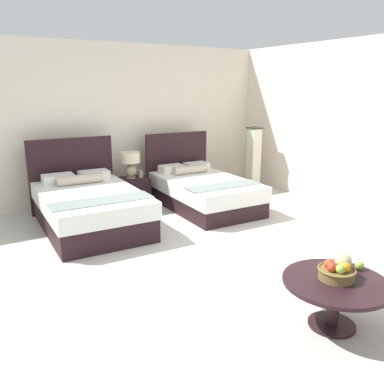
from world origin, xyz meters
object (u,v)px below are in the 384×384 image
(coffee_table, at_px, (335,290))
(loose_apple, at_px, (360,266))
(bed_near_window, at_px, (89,206))
(fruit_bowl, at_px, (338,270))
(nightstand, at_px, (132,191))
(table_lamp, at_px, (130,161))
(bed_near_corner, at_px, (202,190))
(vase, at_px, (141,174))
(floor_lamp_corner, at_px, (254,159))

(coffee_table, xyz_separation_m, loose_apple, (0.35, 0.03, 0.13))
(bed_near_window, relative_size, fruit_bowl, 6.69)
(coffee_table, bearing_deg, loose_apple, 4.72)
(bed_near_window, height_order, coffee_table, bed_near_window)
(nightstand, height_order, table_lamp, table_lamp)
(bed_near_corner, xyz_separation_m, table_lamp, (-1.00, 0.78, 0.48))
(nightstand, height_order, vase, vase)
(fruit_bowl, bearing_deg, nightstand, 90.42)
(bed_near_window, distance_m, coffee_table, 3.78)
(table_lamp, xyz_separation_m, loose_apple, (0.35, -4.40, -0.30))
(bed_near_window, height_order, nightstand, bed_near_window)
(bed_near_corner, xyz_separation_m, vase, (-0.84, 0.72, 0.25))
(fruit_bowl, bearing_deg, loose_apple, 1.89)
(coffee_table, bearing_deg, table_lamp, 89.98)
(table_lamp, xyz_separation_m, coffee_table, (-0.00, -4.43, -0.43))
(vase, relative_size, floor_lamp_corner, 0.11)
(vase, xyz_separation_m, floor_lamp_corner, (2.41, -0.21, 0.08))
(floor_lamp_corner, bearing_deg, vase, 175.06)
(floor_lamp_corner, bearing_deg, nightstand, 174.49)
(loose_apple, relative_size, floor_lamp_corner, 0.07)
(coffee_table, height_order, floor_lamp_corner, floor_lamp_corner)
(bed_near_corner, bearing_deg, loose_apple, -100.19)
(fruit_bowl, distance_m, loose_apple, 0.32)
(coffee_table, distance_m, loose_apple, 0.37)
(bed_near_corner, relative_size, floor_lamp_corner, 1.69)
(nightstand, bearing_deg, floor_lamp_corner, -5.51)
(vase, distance_m, coffee_table, 4.38)
(nightstand, xyz_separation_m, table_lamp, (-0.00, 0.02, 0.54))
(bed_near_corner, xyz_separation_m, nightstand, (-1.00, 0.76, -0.05))
(bed_near_window, distance_m, bed_near_corner, 2.01)
(nightstand, height_order, floor_lamp_corner, floor_lamp_corner)
(bed_near_window, relative_size, bed_near_corner, 1.01)
(bed_near_window, height_order, bed_near_corner, bed_near_window)
(table_lamp, relative_size, loose_apple, 5.59)
(floor_lamp_corner, bearing_deg, fruit_bowl, -121.48)
(bed_near_corner, height_order, nightstand, bed_near_corner)
(floor_lamp_corner, bearing_deg, bed_near_window, -171.78)
(floor_lamp_corner, bearing_deg, table_lamp, 174.04)
(bed_near_window, relative_size, floor_lamp_corner, 1.70)
(bed_near_window, xyz_separation_m, fruit_bowl, (1.05, -3.63, 0.20))
(table_lamp, distance_m, fruit_bowl, 4.42)
(nightstand, xyz_separation_m, coffee_table, (-0.00, -4.41, 0.11))
(nightstand, bearing_deg, bed_near_window, -142.96)
(loose_apple, distance_m, floor_lamp_corner, 4.70)
(bed_near_window, height_order, table_lamp, bed_near_window)
(bed_near_window, xyz_separation_m, loose_apple, (1.36, -3.62, 0.16))
(bed_near_corner, distance_m, nightstand, 1.25)
(vase, distance_m, loose_apple, 4.35)
(coffee_table, relative_size, fruit_bowl, 2.80)
(vase, relative_size, coffee_table, 0.15)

